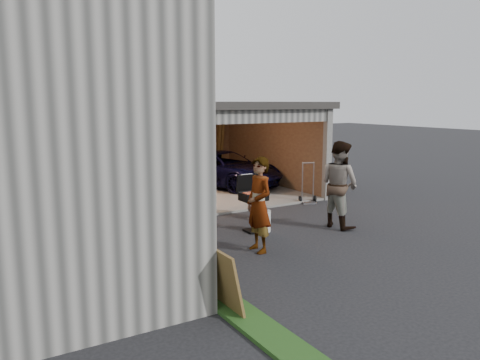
% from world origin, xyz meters
% --- Properties ---
extents(ground, '(80.00, 80.00, 0.00)m').
position_xyz_m(ground, '(0.00, 0.00, 0.00)').
color(ground, black).
rests_on(ground, ground).
extents(groundcover_strip, '(0.50, 8.00, 0.06)m').
position_xyz_m(groundcover_strip, '(-2.25, -1.00, 0.03)').
color(groundcover_strip, '#193814').
rests_on(groundcover_strip, ground).
extents(garage, '(6.80, 6.30, 2.90)m').
position_xyz_m(garage, '(0.76, 6.79, 1.87)').
color(garage, '#605E59').
rests_on(garage, ground).
extents(minivan, '(3.32, 4.64, 1.17)m').
position_xyz_m(minivan, '(2.26, 6.90, 0.59)').
color(minivan, black).
rests_on(minivan, ground).
extents(woman, '(0.46, 0.69, 1.87)m').
position_xyz_m(woman, '(-0.50, 0.51, 0.94)').
color(woman, '#AAC8D6').
rests_on(woman, ground).
extents(man, '(0.84, 1.04, 2.02)m').
position_xyz_m(man, '(2.10, 1.08, 1.01)').
color(man, '#4F281F').
rests_on(man, ground).
extents(bbq_grill, '(0.58, 0.51, 1.29)m').
position_xyz_m(bbq_grill, '(0.16, 1.77, 0.76)').
color(bbq_grill, black).
rests_on(bbq_grill, ground).
extents(propane_tank, '(0.34, 0.34, 0.49)m').
position_xyz_m(propane_tank, '(0.37, 1.64, 0.24)').
color(propane_tank, white).
rests_on(propane_tank, ground).
extents(plywood_panel, '(0.23, 0.84, 0.92)m').
position_xyz_m(plywood_panel, '(-2.39, -1.50, 0.46)').
color(plywood_panel, brown).
rests_on(plywood_panel, ground).
extents(hand_truck, '(0.54, 0.49, 1.19)m').
position_xyz_m(hand_truck, '(3.15, 3.48, 0.23)').
color(hand_truck, gray).
rests_on(hand_truck, ground).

